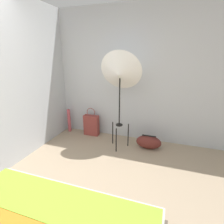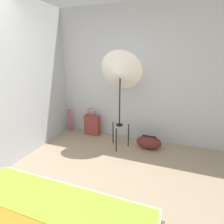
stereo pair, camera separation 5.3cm
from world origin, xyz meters
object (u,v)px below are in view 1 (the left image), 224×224
at_px(photo_umbrella, 120,73).
at_px(duffel_bag, 149,142).
at_px(tote_bag, 91,125).
at_px(paper_roll, 69,120).

bearing_deg(photo_umbrella, duffel_bag, 13.38).
height_order(photo_umbrella, tote_bag, photo_umbrella).
relative_size(tote_bag, paper_roll, 1.17).
relative_size(photo_umbrella, paper_roll, 3.36).
bearing_deg(duffel_bag, paper_roll, 173.50).
distance_m(tote_bag, duffel_bag, 1.30).
relative_size(tote_bag, duffel_bag, 1.32).
bearing_deg(photo_umbrella, paper_roll, 165.31).
bearing_deg(photo_umbrella, tote_bag, 155.65).
relative_size(photo_umbrella, tote_bag, 2.87).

